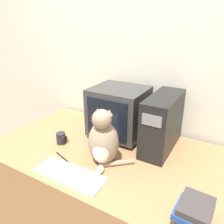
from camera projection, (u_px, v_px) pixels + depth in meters
The scene contains 9 objects.
wall_back at pixel (138, 71), 1.85m from camera, with size 7.00×0.05×2.50m.
desk at pixel (106, 191), 1.75m from camera, with size 1.65×0.96×0.77m.
crt_monitor at pixel (119, 112), 1.73m from camera, with size 0.41×0.38×0.40m.
computer_tower at pixel (162, 123), 1.55m from camera, with size 0.18×0.47×0.41m.
keyboard at pixel (70, 174), 1.33m from camera, with size 0.46×0.16×0.02m.
cat at pixel (103, 141), 1.39m from camera, with size 0.31×0.27×0.40m.
book_stack at pixel (194, 214), 0.99m from camera, with size 0.17×0.20×0.12m.
pen at pixel (62, 157), 1.51m from camera, with size 0.15×0.06×0.01m.
mug at pixel (61, 138), 1.67m from camera, with size 0.08×0.07×0.09m.
Camera 1 is at (0.73, -0.68, 1.64)m, focal length 35.00 mm.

